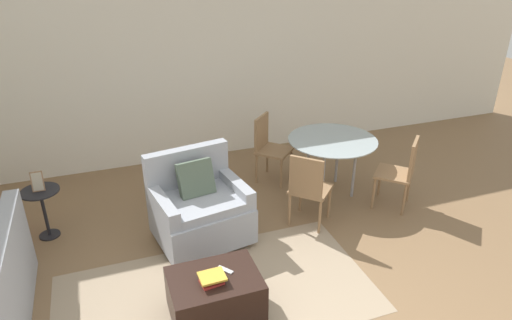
{
  "coord_description": "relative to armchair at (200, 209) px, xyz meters",
  "views": [
    {
      "loc": [
        -1.09,
        -2.26,
        2.96
      ],
      "look_at": [
        0.47,
        2.09,
        0.75
      ],
      "focal_mm": 32.0,
      "sensor_mm": 36.0,
      "label": 1
    }
  ],
  "objects": [
    {
      "name": "tv_remote_primary",
      "position": [
        -0.04,
        -1.12,
        0.05
      ],
      "size": [
        0.12,
        0.14,
        0.01
      ],
      "color": "#B7B7BC",
      "rests_on": "ottoman"
    },
    {
      "name": "dining_chair_far_left",
      "position": [
        1.21,
        1.08,
        0.14
      ],
      "size": [
        0.59,
        0.59,
        0.9
      ],
      "color": "#93704C",
      "rests_on": "ground_plane"
    },
    {
      "name": "armchair",
      "position": [
        0.0,
        0.0,
        0.0
      ],
      "size": [
        1.06,
        0.95,
        0.98
      ],
      "color": "#999EA8",
      "rests_on": "ground_plane"
    },
    {
      "name": "dining_chair_near_left",
      "position": [
        1.21,
        -0.16,
        0.14
      ],
      "size": [
        0.59,
        0.59,
        0.9
      ],
      "color": "#93704C",
      "rests_on": "ground_plane"
    },
    {
      "name": "wall_back",
      "position": [
        0.25,
        2.15,
        0.99
      ],
      "size": [
        12.0,
        0.06,
        2.75
      ],
      "color": "white",
      "rests_on": "ground_plane"
    },
    {
      "name": "ottoman",
      "position": [
        -0.15,
        -1.18,
        -0.15
      ],
      "size": [
        0.77,
        0.56,
        0.43
      ],
      "color": "black",
      "rests_on": "ground_plane"
    },
    {
      "name": "dining_table",
      "position": [
        1.83,
        0.46,
        0.28
      ],
      "size": [
        1.11,
        1.11,
        0.74
      ],
      "color": "#99A8AD",
      "rests_on": "ground_plane"
    },
    {
      "name": "area_rug",
      "position": [
        -0.07,
        -0.91,
        -0.38
      ],
      "size": [
        2.91,
        1.53,
        0.01
      ],
      "color": "gray",
      "rests_on": "ground_plane"
    },
    {
      "name": "side_table",
      "position": [
        -1.58,
        0.62,
        0.02
      ],
      "size": [
        0.4,
        0.4,
        0.58
      ],
      "color": "black",
      "rests_on": "ground_plane"
    },
    {
      "name": "picture_frame",
      "position": [
        -1.58,
        0.62,
        0.3
      ],
      "size": [
        0.13,
        0.08,
        0.22
      ],
      "color": "#8C6647",
      "rests_on": "side_table"
    },
    {
      "name": "dining_chair_near_right",
      "position": [
        2.45,
        -0.16,
        0.14
      ],
      "size": [
        0.59,
        0.59,
        0.9
      ],
      "color": "#93704C",
      "rests_on": "ground_plane"
    },
    {
      "name": "book_stack",
      "position": [
        -0.18,
        -1.23,
        0.08
      ],
      "size": [
        0.22,
        0.19,
        0.07
      ],
      "color": "#B72D28",
      "rests_on": "ottoman"
    }
  ]
}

